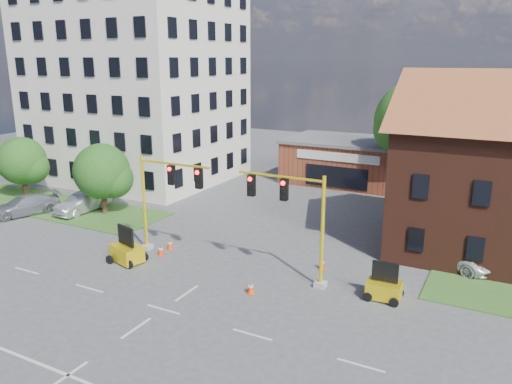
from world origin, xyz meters
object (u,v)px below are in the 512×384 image
at_px(signal_mast_east, 294,214).
at_px(trailer_west, 127,252).
at_px(trailer_east, 384,288).
at_px(pickup_white, 452,254).
at_px(signal_mast_west, 164,194).

bearing_deg(signal_mast_east, trailer_west, -167.16).
distance_m(trailer_east, pickup_white, 6.75).
xyz_separation_m(trailer_west, pickup_white, (17.55, 8.70, 0.04)).
relative_size(trailer_west, trailer_east, 1.14).
distance_m(signal_mast_west, pickup_white, 17.79).
distance_m(signal_mast_east, trailer_east, 6.02).
distance_m(signal_mast_east, trailer_west, 10.73).
distance_m(trailer_west, trailer_east, 15.21).
height_order(signal_mast_west, trailer_east, signal_mast_west).
bearing_deg(trailer_west, signal_mast_west, 76.60).
relative_size(signal_mast_east, trailer_west, 2.79).
bearing_deg(signal_mast_west, pickup_white, 21.54).
relative_size(signal_mast_east, trailer_east, 3.17).
height_order(signal_mast_east, trailer_east, signal_mast_east).
distance_m(signal_mast_east, pickup_white, 10.43).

